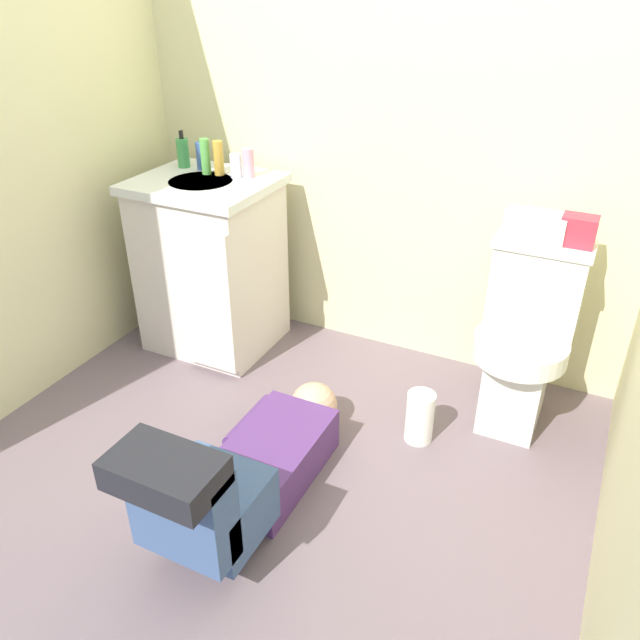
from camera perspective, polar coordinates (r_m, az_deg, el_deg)
name	(u,v)px	position (r m, az deg, el deg)	size (l,w,h in m)	color
ground_plane	(266,473)	(2.44, -4.86, -13.58)	(2.77, 3.07, 0.04)	#6A5960
wall_back	(386,87)	(2.79, 5.97, 20.23)	(2.43, 0.08, 2.40)	beige
toilet	(525,339)	(2.59, 17.99, -1.65)	(0.36, 0.46, 0.75)	silver
vanity_cabinet	(211,264)	(3.01, -9.82, 5.03)	(0.60, 0.53, 0.82)	silver
faucet	(220,160)	(2.97, -8.99, 14.08)	(0.02, 0.02, 0.10)	silver
person_plumber	(243,470)	(2.17, -6.93, -13.30)	(0.39, 1.06, 0.52)	#512D6B
tissue_box	(535,225)	(2.49, 18.89, 8.10)	(0.22, 0.11, 0.10)	silver
toiletry_bag	(578,231)	(2.48, 22.31, 7.47)	(0.12, 0.09, 0.11)	#B22D3F
soap_dispenser	(183,152)	(3.06, -12.28, 14.58)	(0.06, 0.06, 0.17)	#40974C
bottle_blue	(202,156)	(3.01, -10.66, 14.38)	(0.05, 0.05, 0.12)	#4265BC
bottle_green	(205,156)	(2.93, -10.32, 14.34)	(0.04, 0.04, 0.16)	#52A347
bottle_amber	(218,158)	(2.91, -9.16, 14.25)	(0.04, 0.04, 0.15)	gold
bottle_clear	(236,166)	(2.86, -7.62, 13.63)	(0.05, 0.05, 0.10)	silver
bottle_pink	(248,163)	(2.85, -6.49, 13.91)	(0.05, 0.05, 0.13)	pink
paper_towel_roll	(420,417)	(2.51, 9.00, -8.64)	(0.11, 0.11, 0.21)	white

